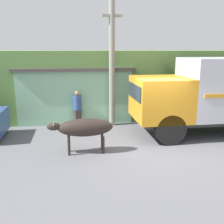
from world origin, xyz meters
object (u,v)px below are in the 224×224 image
object	(u,v)px
brown_cow	(84,128)
cargo_truck	(222,92)
pedestrian_on_hill	(78,107)
utility_pole	(112,63)

from	to	relation	value
brown_cow	cargo_truck	bearing A→B (deg)	10.21
pedestrian_on_hill	brown_cow	bearing A→B (deg)	70.19
pedestrian_on_hill	cargo_truck	bearing A→B (deg)	138.07
cargo_truck	pedestrian_on_hill	distance (m)	6.34
brown_cow	utility_pole	xyz separation A→B (m)	(1.45, 3.27, 2.00)
utility_pole	cargo_truck	bearing A→B (deg)	-24.58
pedestrian_on_hill	utility_pole	world-z (taller)	utility_pole
brown_cow	pedestrian_on_hill	xyz separation A→B (m)	(-0.16, 3.39, -0.00)
pedestrian_on_hill	utility_pole	bearing A→B (deg)	153.17
brown_cow	pedestrian_on_hill	world-z (taller)	pedestrian_on_hill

